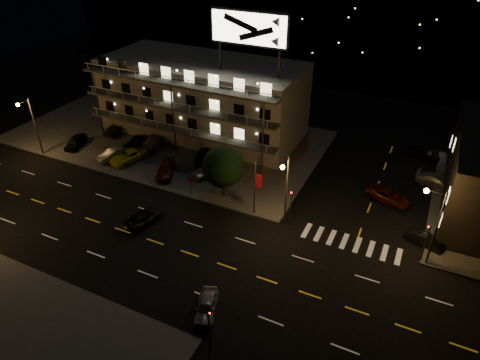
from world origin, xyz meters
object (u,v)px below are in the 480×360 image
at_px(road_car_west, 143,218).
at_px(tree, 223,168).
at_px(lot_car_2, 129,156).
at_px(lot_car_7, 154,140).
at_px(side_car_0, 425,239).
at_px(road_car_east, 207,306).
at_px(lot_car_4, 206,171).

bearing_deg(road_car_west, tree, -111.38).
xyz_separation_m(lot_car_2, lot_car_7, (0.28, 5.19, 0.02)).
height_order(tree, lot_car_2, tree).
relative_size(tree, lot_car_2, 1.19).
bearing_deg(road_car_west, lot_car_2, -34.01).
bearing_deg(tree, road_car_west, -123.23).
relative_size(side_car_0, road_car_east, 0.95).
distance_m(tree, lot_car_2, 15.05).
xyz_separation_m(tree, lot_car_2, (-14.68, 1.67, -2.89)).
bearing_deg(road_car_east, lot_car_2, 121.28).
bearing_deg(lot_car_2, lot_car_4, 24.21).
relative_size(lot_car_2, road_car_west, 1.14).
relative_size(side_car_0, road_car_west, 0.84).
bearing_deg(lot_car_2, tree, 11.48).
bearing_deg(lot_car_7, side_car_0, 154.49).
distance_m(lot_car_4, road_car_east, 21.02).
height_order(lot_car_4, road_car_west, lot_car_4).
bearing_deg(lot_car_2, road_car_west, -27.88).
bearing_deg(lot_car_4, lot_car_7, 178.33).
height_order(lot_car_4, lot_car_7, lot_car_7).
bearing_deg(road_car_east, tree, 93.13).
height_order(road_car_east, road_car_west, road_car_east).
bearing_deg(lot_car_4, side_car_0, 15.12).
xyz_separation_m(lot_car_7, road_car_east, (20.94, -22.29, -0.21)).
bearing_deg(lot_car_4, road_car_east, -41.33).
xyz_separation_m(tree, lot_car_7, (-14.39, 6.86, -2.87)).
relative_size(tree, lot_car_4, 1.53).
bearing_deg(side_car_0, tree, 112.70).
bearing_deg(tree, lot_car_7, 154.51).
xyz_separation_m(lot_car_2, road_car_east, (21.22, -17.10, -0.18)).
height_order(tree, road_car_west, tree).
xyz_separation_m(tree, side_car_0, (21.66, 1.09, -3.13)).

